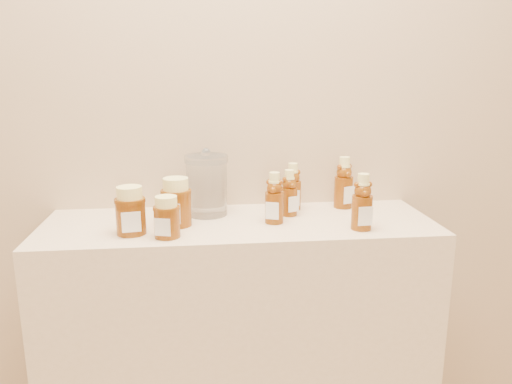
{
  "coord_description": "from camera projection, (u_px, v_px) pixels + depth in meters",
  "views": [
    {
      "loc": [
        -0.11,
        0.08,
        1.35
      ],
      "look_at": [
        0.05,
        1.52,
        1.0
      ],
      "focal_mm": 35.0,
      "sensor_mm": 36.0,
      "label": 1
    }
  ],
  "objects": [
    {
      "name": "wall_back",
      "position": [
        233.0,
        71.0,
        1.62
      ],
      "size": [
        3.5,
        0.02,
        2.7
      ],
      "primitive_type": "cube",
      "color": "tan",
      "rests_on": "ground"
    },
    {
      "name": "display_table",
      "position": [
        240.0,
        352.0,
        1.64
      ],
      "size": [
        1.2,
        0.4,
        0.9
      ],
      "primitive_type": "cube",
      "color": "beige",
      "rests_on": "ground"
    },
    {
      "name": "bear_bottle_back_left",
      "position": [
        289.0,
        190.0,
        1.59
      ],
      "size": [
        0.07,
        0.07,
        0.17
      ],
      "primitive_type": null,
      "rotation": [
        0.0,
        0.0,
        0.39
      ],
      "color": "#5D2A07",
      "rests_on": "display_table"
    },
    {
      "name": "bear_bottle_back_mid",
      "position": [
        293.0,
        183.0,
        1.65
      ],
      "size": [
        0.06,
        0.06,
        0.18
      ],
      "primitive_type": null,
      "rotation": [
        0.0,
        0.0,
        -0.05
      ],
      "color": "#5D2A07",
      "rests_on": "display_table"
    },
    {
      "name": "bear_bottle_back_right",
      "position": [
        344.0,
        179.0,
        1.67
      ],
      "size": [
        0.09,
        0.09,
        0.2
      ],
      "primitive_type": null,
      "rotation": [
        0.0,
        0.0,
        0.38
      ],
      "color": "#5D2A07",
      "rests_on": "display_table"
    },
    {
      "name": "bear_bottle_front_left",
      "position": [
        274.0,
        194.0,
        1.5
      ],
      "size": [
        0.08,
        0.08,
        0.18
      ],
      "primitive_type": null,
      "rotation": [
        0.0,
        0.0,
        -0.36
      ],
      "color": "#5D2A07",
      "rests_on": "display_table"
    },
    {
      "name": "bear_bottle_front_right",
      "position": [
        362.0,
        198.0,
        1.44
      ],
      "size": [
        0.07,
        0.07,
        0.19
      ],
      "primitive_type": null,
      "rotation": [
        0.0,
        0.0,
        0.05
      ],
      "color": "#5D2A07",
      "rests_on": "display_table"
    },
    {
      "name": "honey_jar_left",
      "position": [
        130.0,
        210.0,
        1.41
      ],
      "size": [
        0.1,
        0.1,
        0.14
      ],
      "primitive_type": null,
      "rotation": [
        0.0,
        0.0,
        0.15
      ],
      "color": "#5D2A07",
      "rests_on": "display_table"
    },
    {
      "name": "honey_jar_back",
      "position": [
        176.0,
        202.0,
        1.48
      ],
      "size": [
        0.12,
        0.12,
        0.15
      ],
      "primitive_type": null,
      "rotation": [
        0.0,
        0.0,
        -0.3
      ],
      "color": "#5D2A07",
      "rests_on": "display_table"
    },
    {
      "name": "honey_jar_front",
      "position": [
        167.0,
        217.0,
        1.38
      ],
      "size": [
        0.09,
        0.09,
        0.12
      ],
      "primitive_type": null,
      "rotation": [
        0.0,
        0.0,
        -0.28
      ],
      "color": "#5D2A07",
      "rests_on": "display_table"
    },
    {
      "name": "glass_canister",
      "position": [
        207.0,
        183.0,
        1.59
      ],
      "size": [
        0.18,
        0.18,
        0.21
      ],
      "primitive_type": null,
      "rotation": [
        0.0,
        0.0,
        0.38
      ],
      "color": "white",
      "rests_on": "display_table"
    }
  ]
}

